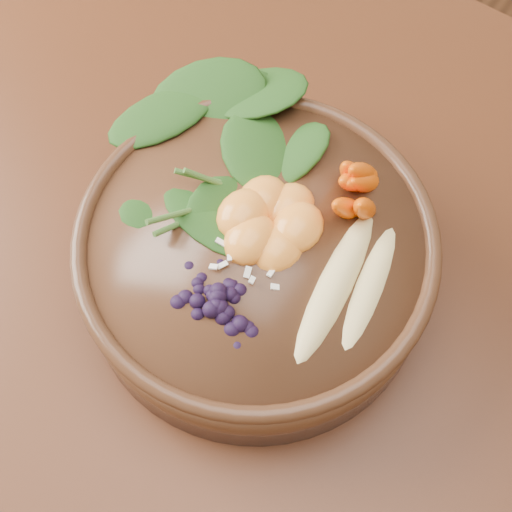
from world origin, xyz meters
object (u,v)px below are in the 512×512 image
(mandarin_cluster, at_px, (270,213))
(kale_heap, at_px, (247,144))
(banana_halves, at_px, (355,278))
(carrot_cluster, at_px, (368,168))
(stoneware_bowl, at_px, (256,261))
(dining_table, at_px, (261,307))
(blueberry_pile, at_px, (216,290))

(mandarin_cluster, bearing_deg, kale_heap, 142.15)
(banana_halves, bearing_deg, carrot_cluster, 113.06)
(stoneware_bowl, relative_size, carrot_cluster, 3.62)
(carrot_cluster, xyz_separation_m, mandarin_cluster, (-0.05, -0.07, -0.03))
(dining_table, height_order, kale_heap, kale_heap)
(carrot_cluster, height_order, banana_halves, carrot_cluster)
(carrot_cluster, xyz_separation_m, banana_halves, (0.04, -0.08, -0.03))
(stoneware_bowl, relative_size, kale_heap, 1.53)
(stoneware_bowl, bearing_deg, dining_table, 98.64)
(kale_heap, height_order, blueberry_pile, kale_heap)
(stoneware_bowl, bearing_deg, mandarin_cluster, 87.60)
(kale_heap, xyz_separation_m, carrot_cluster, (0.11, 0.03, 0.02))
(kale_heap, bearing_deg, mandarin_cluster, -37.85)
(dining_table, bearing_deg, stoneware_bowl, -81.36)
(stoneware_bowl, distance_m, carrot_cluster, 0.14)
(dining_table, height_order, mandarin_cluster, mandarin_cluster)
(mandarin_cluster, xyz_separation_m, blueberry_pile, (0.01, -0.09, 0.00))
(banana_halves, distance_m, mandarin_cluster, 0.09)
(kale_heap, height_order, carrot_cluster, carrot_cluster)
(banana_halves, height_order, blueberry_pile, blueberry_pile)
(banana_halves, bearing_deg, blueberry_pile, -141.51)
(carrot_cluster, height_order, blueberry_pile, carrot_cluster)
(dining_table, xyz_separation_m, kale_heap, (-0.05, 0.05, 0.20))
(banana_halves, xyz_separation_m, blueberry_pile, (-0.08, -0.08, 0.01))
(stoneware_bowl, height_order, kale_heap, kale_heap)
(blueberry_pile, bearing_deg, banana_halves, 42.42)
(kale_heap, bearing_deg, stoneware_bowl, -49.19)
(kale_heap, relative_size, carrot_cluster, 2.38)
(dining_table, relative_size, blueberry_pile, 10.74)
(mandarin_cluster, bearing_deg, blueberry_pile, -85.33)
(banana_halves, relative_size, blueberry_pile, 1.24)
(carrot_cluster, distance_m, mandarin_cluster, 0.09)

